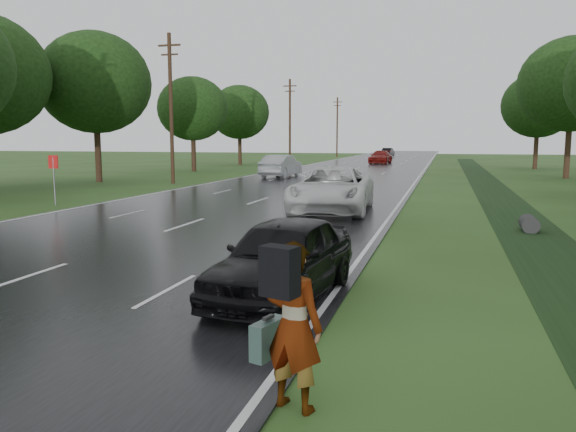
{
  "coord_description": "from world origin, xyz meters",
  "views": [
    {
      "loc": [
        8.77,
        -9.82,
        3.04
      ],
      "look_at": [
        5.35,
        2.35,
        1.3
      ],
      "focal_mm": 35.0,
      "sensor_mm": 36.0,
      "label": 1
    }
  ],
  "objects_px": {
    "road_sign": "(54,170)",
    "white_pickup": "(332,189)",
    "pedestrian": "(291,324)",
    "silver_sedan": "(281,166)",
    "dark_sedan": "(283,257)"
  },
  "relations": [
    {
      "from": "pedestrian",
      "to": "silver_sedan",
      "type": "relative_size",
      "value": 0.36
    },
    {
      "from": "road_sign",
      "to": "silver_sedan",
      "type": "distance_m",
      "value": 21.26
    },
    {
      "from": "silver_sedan",
      "to": "road_sign",
      "type": "bearing_deg",
      "value": 80.27
    },
    {
      "from": "road_sign",
      "to": "silver_sedan",
      "type": "height_order",
      "value": "road_sign"
    },
    {
      "from": "pedestrian",
      "to": "silver_sedan",
      "type": "bearing_deg",
      "value": -56.64
    },
    {
      "from": "white_pickup",
      "to": "silver_sedan",
      "type": "distance_m",
      "value": 21.26
    },
    {
      "from": "pedestrian",
      "to": "silver_sedan",
      "type": "distance_m",
      "value": 38.31
    },
    {
      "from": "pedestrian",
      "to": "white_pickup",
      "type": "bearing_deg",
      "value": -63.49
    },
    {
      "from": "white_pickup",
      "to": "dark_sedan",
      "type": "xyz_separation_m",
      "value": [
        1.59,
        -12.8,
        -0.15
      ]
    },
    {
      "from": "road_sign",
      "to": "white_pickup",
      "type": "xyz_separation_m",
      "value": [
        12.76,
        1.02,
        -0.68
      ]
    },
    {
      "from": "pedestrian",
      "to": "silver_sedan",
      "type": "height_order",
      "value": "pedestrian"
    },
    {
      "from": "white_pickup",
      "to": "silver_sedan",
      "type": "bearing_deg",
      "value": 108.87
    },
    {
      "from": "white_pickup",
      "to": "dark_sedan",
      "type": "bearing_deg",
      "value": -86.16
    },
    {
      "from": "pedestrian",
      "to": "white_pickup",
      "type": "height_order",
      "value": "pedestrian"
    },
    {
      "from": "dark_sedan",
      "to": "silver_sedan",
      "type": "xyz_separation_m",
      "value": [
        -9.6,
        32.5,
        0.11
      ]
    }
  ]
}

